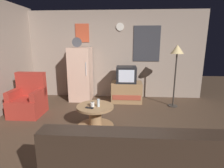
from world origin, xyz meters
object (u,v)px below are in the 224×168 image
crt_tv (126,74)px  mug_ceramic_tan (92,104)px  standing_lamp (177,54)px  coffee_table (95,117)px  armchair (28,100)px  remote_control (89,108)px  wine_glass (98,103)px  fridge (81,74)px  mug_ceramic_white (92,104)px  tv_stand (127,92)px

crt_tv → mug_ceramic_tan: crt_tv is taller
standing_lamp → coffee_table: 2.54m
coffee_table → armchair: armchair is taller
standing_lamp → remote_control: standing_lamp is taller
standing_lamp → remote_control: 2.58m
wine_glass → armchair: size_ratio=0.16×
remote_control → armchair: armchair is taller
fridge → armchair: bearing=-130.4°
crt_tv → mug_ceramic_white: size_ratio=6.00×
mug_ceramic_tan → coffee_table: bearing=23.7°
fridge → wine_glass: 1.93m
wine_glass → mug_ceramic_tan: (-0.12, 0.02, -0.03)m
mug_ceramic_white → armchair: armchair is taller
tv_stand → remote_control: bearing=-112.1°
tv_stand → remote_control: (-0.71, -1.76, 0.18)m
tv_stand → mug_ceramic_tan: size_ratio=9.33×
coffee_table → mug_ceramic_tan: bearing=-156.3°
crt_tv → remote_control: size_ratio=3.60×
fridge → wine_glass: bearing=-66.9°
standing_lamp → crt_tv: bearing=166.5°
tv_stand → standing_lamp: 1.65m
coffee_table → mug_ceramic_white: mug_ceramic_white is taller
wine_glass → crt_tv: bearing=71.9°
fridge → armchair: fridge is taller
wine_glass → mug_ceramic_white: size_ratio=1.67×
mug_ceramic_white → remote_control: 0.10m
standing_lamp → wine_glass: (-1.78, -1.36, -0.83)m
coffee_table → armchair: (-1.66, 0.57, 0.11)m
fridge → crt_tv: fridge is taller
wine_glass → armchair: (-1.73, 0.62, -0.19)m
tv_stand → armchair: 2.51m
standing_lamp → mug_ceramic_tan: size_ratio=17.67×
mug_ceramic_white → mug_ceramic_tan: bearing=102.5°
wine_glass → mug_ceramic_white: 0.12m
crt_tv → mug_ceramic_tan: size_ratio=6.00×
fridge → mug_ceramic_tan: bearing=-70.1°
fridge → crt_tv: bearing=-4.6°
wine_glass → coffee_table: bearing=148.6°
standing_lamp → fridge: bearing=171.0°
mug_ceramic_tan → remote_control: (-0.03, -0.12, -0.03)m
mug_ceramic_tan → crt_tv: bearing=67.9°
crt_tv → mug_ceramic_white: bearing=-111.5°
coffee_table → mug_ceramic_white: (-0.04, -0.06, 0.27)m
coffee_table → armchair: size_ratio=0.75×
tv_stand → mug_ceramic_tan: bearing=-112.5°
wine_glass → fridge: bearing=113.1°
crt_tv → coffee_table: size_ratio=0.75×
fridge → wine_glass: (0.75, -1.76, -0.23)m
remote_control → fridge: bearing=120.4°
crt_tv → remote_control: bearing=-111.7°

